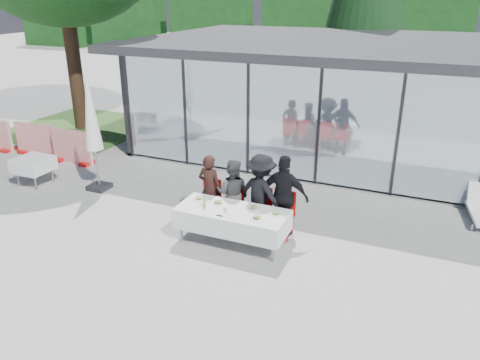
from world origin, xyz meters
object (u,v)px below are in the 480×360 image
object	(u,v)px
dining_table	(232,219)
diner_c	(261,194)
diner_a	(210,188)
diner_d	(284,197)
plate_c	(254,208)
folded_eyeglasses	(220,216)
diner_chair_c	(261,207)
market_umbrella	(91,119)
plate_d	(276,213)
plate_a	(199,198)
plate_b	(218,203)
spare_table_left	(33,165)
diner_chair_d	(284,212)
plate_extra	(257,218)
diner_chair_a	(210,198)
diner_chair_b	(233,202)
juice_bottle	(204,204)
diner_b	(232,193)

from	to	relation	value
dining_table	diner_c	world-z (taller)	diner_c
diner_a	diner_d	bearing A→B (deg)	-175.36
plate_c	folded_eyeglasses	size ratio (longest dim) A/B	1.88
diner_chair_c	market_umbrella	distance (m)	4.90
plate_d	folded_eyeglasses	xyz separation A→B (m)	(-0.99, -0.49, -0.02)
plate_a	plate_b	world-z (taller)	same
spare_table_left	market_umbrella	size ratio (longest dim) A/B	0.29
diner_chair_d	spare_table_left	size ratio (longest dim) A/B	1.13
diner_c	plate_d	world-z (taller)	diner_c
diner_a	market_umbrella	size ratio (longest dim) A/B	0.52
diner_c	plate_extra	distance (m)	0.97
dining_table	diner_chair_a	world-z (taller)	diner_chair_a
diner_d	plate_d	distance (m)	0.61
folded_eyeglasses	market_umbrella	world-z (taller)	market_umbrella
plate_b	spare_table_left	world-z (taller)	plate_b
dining_table	diner_chair_d	bearing A→B (deg)	41.62
spare_table_left	diner_a	bearing A→B (deg)	-0.71
diner_chair_c	plate_d	xyz separation A→B (m)	(0.55, -0.60, 0.24)
diner_c	plate_c	bearing A→B (deg)	114.23
diner_chair_d	plate_a	size ratio (longest dim) A/B	3.70
plate_a	market_umbrella	xyz separation A→B (m)	(-3.51, 1.02, 1.11)
diner_chair_a	plate_d	size ratio (longest dim) A/B	3.70
plate_extra	diner_chair_b	bearing A→B (deg)	134.77
market_umbrella	juice_bottle	bearing A→B (deg)	-19.19
dining_table	market_umbrella	distance (m)	4.71
plate_a	spare_table_left	bearing A→B (deg)	173.31
diner_b	plate_d	bearing A→B (deg)	144.40
market_umbrella	plate_extra	bearing A→B (deg)	-15.66
diner_chair_b	plate_c	distance (m)	0.93
folded_eyeglasses	market_umbrella	distance (m)	4.66
market_umbrella	folded_eyeglasses	bearing A→B (deg)	-20.08
diner_chair_a	market_umbrella	world-z (taller)	market_umbrella
plate_a	folded_eyeglasses	distance (m)	0.91
diner_chair_c	plate_b	world-z (taller)	diner_chair_c
folded_eyeglasses	diner_c	bearing A→B (deg)	67.98
diner_a	spare_table_left	size ratio (longest dim) A/B	1.81
diner_c	diner_d	size ratio (longest dim) A/B	0.98
diner_chair_c	plate_d	bearing A→B (deg)	-47.81
diner_d	plate_a	distance (m)	1.78
diner_c	plate_b	xyz separation A→B (m)	(-0.72, -0.59, -0.09)
dining_table	plate_d	world-z (taller)	plate_d
diner_c	plate_a	world-z (taller)	diner_c
diner_b	market_umbrella	bearing A→B (deg)	-15.88
plate_c	plate_extra	world-z (taller)	same
plate_extra	diner_a	bearing A→B (deg)	147.74
plate_b	market_umbrella	size ratio (longest dim) A/B	0.09
diner_chair_d	folded_eyeglasses	bearing A→B (deg)	-130.90
plate_d	plate_extra	distance (m)	0.43
diner_chair_a	plate_c	bearing A→B (deg)	-23.31
dining_table	juice_bottle	bearing A→B (deg)	-168.40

